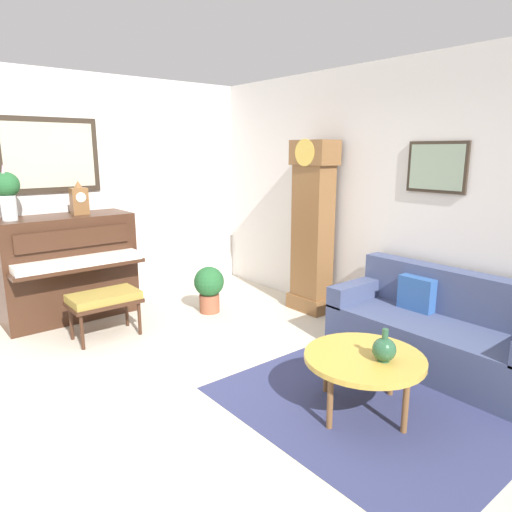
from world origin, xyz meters
name	(u,v)px	position (x,y,z in m)	size (l,w,h in m)	color
ground_plane	(188,389)	(0.00, 0.00, -0.05)	(6.40, 6.00, 0.10)	beige
wall_left	(70,193)	(-2.60, -0.01, 1.41)	(0.13, 4.90, 2.80)	silver
wall_back	(374,197)	(0.01, 2.40, 1.40)	(5.30, 0.13, 2.80)	silver
area_rug	(358,411)	(1.17, 0.77, 0.00)	(2.10, 1.50, 0.01)	navy
piano	(68,267)	(-2.23, -0.21, 0.60)	(0.87, 1.44, 1.19)	#3D2316
piano_bench	(104,300)	(-1.39, -0.14, 0.41)	(0.42, 0.70, 0.48)	#3D2316
grandfather_clock	(312,232)	(-0.64, 2.13, 0.96)	(0.52, 0.34, 2.03)	brown
couch	(439,331)	(1.12, 1.95, 0.31)	(1.90, 0.80, 0.84)	#424C70
coffee_table	(364,360)	(1.18, 0.80, 0.41)	(0.88, 0.88, 0.44)	gold
mantel_clock	(79,199)	(-2.23, -0.02, 1.36)	(0.13, 0.18, 0.38)	brown
flower_vase	(7,190)	(-2.23, -0.75, 1.51)	(0.26, 0.26, 0.58)	silver
green_jug	(384,349)	(1.32, 0.84, 0.53)	(0.17, 0.17, 0.24)	#234C33
potted_plant	(209,286)	(-1.35, 1.12, 0.32)	(0.36, 0.36, 0.56)	#935138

